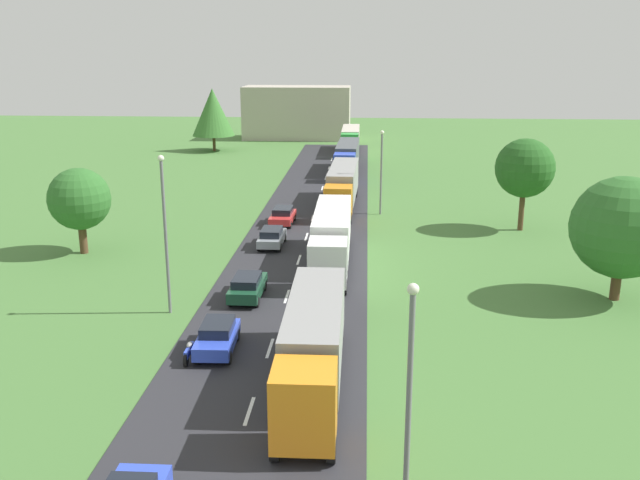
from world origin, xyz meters
The scene contains 20 objects.
road centered at (0.00, 24.50, 0.03)m, with size 10.00×140.00×0.06m, color #2B2B30.
lane_marking_centre centered at (0.00, 20.71, 0.07)m, with size 0.16×120.37×0.01m.
truck_lead centered at (2.56, 12.49, 2.20)m, with size 2.60×12.73×3.74m.
truck_second centered at (2.44, 31.07, 2.19)m, with size 2.58×13.43×3.73m.
truck_third centered at (2.54, 49.75, 2.22)m, with size 2.86×14.31×3.80m.
truck_fourth centered at (2.45, 68.78, 2.13)m, with size 2.78×14.03×3.59m.
truck_fifth centered at (2.43, 86.16, 2.11)m, with size 2.53×13.54×3.51m.
car_second centered at (-2.61, 16.02, 0.85)m, with size 1.94×4.14×1.52m.
car_third centered at (-2.38, 23.75, 0.85)m, with size 1.87×4.36×1.50m.
car_fourth centered at (-2.44, 35.40, 0.83)m, with size 1.84×4.25×1.46m.
car_fifth centered at (-2.44, 42.56, 0.82)m, with size 2.03×4.30×1.44m.
motorcycle_courier centered at (-3.78, 14.81, 0.54)m, with size 0.28×1.94×0.91m.
lamppost_lead centered at (6.20, 2.97, 4.70)m, with size 0.36×0.36×8.44m.
lamppost_second centered at (-6.55, 21.21, 5.14)m, with size 0.36×0.36×9.30m.
lamppost_third centered at (6.19, 47.07, 4.38)m, with size 0.36×0.36×7.81m.
tree_oak centered at (18.02, 42.04, 5.32)m, with size 4.93×4.93×7.81m.
tree_birch centered at (20.25, 25.25, 4.58)m, with size 6.20×6.20×7.69m.
tree_maple centered at (-16.44, 32.83, 4.16)m, with size 4.61×4.61×6.50m.
tree_pine centered at (-18.15, 86.84, 5.79)m, with size 6.33×6.33×9.27m.
distant_building centered at (-7.11, 102.64, 4.40)m, with size 17.95×8.11×8.79m, color #B2A899.
Camera 1 is at (4.78, -16.02, 14.98)m, focal length 38.76 mm.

